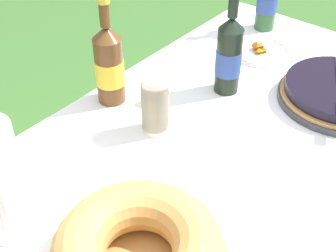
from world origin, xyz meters
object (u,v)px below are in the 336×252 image
cider_bottle_amber (109,65)px  cup_stack (155,105)px  juice_bottle_red (229,55)px  snack_plate_left (261,51)px  bundt_cake (139,252)px

cider_bottle_amber → cup_stack: bearing=-97.6°
cup_stack → juice_bottle_red: size_ratio=0.52×
juice_bottle_red → snack_plate_left: juice_bottle_red is taller
bundt_cake → juice_bottle_red: juice_bottle_red is taller
cider_bottle_amber → juice_bottle_red: (0.25, -0.23, 0.00)m
snack_plate_left → bundt_cake: bearing=-164.1°
bundt_cake → juice_bottle_red: bearing=19.3°
cider_bottle_amber → snack_plate_left: bearing=-21.5°
bundt_cake → snack_plate_left: (0.87, 0.25, -0.04)m
cup_stack → juice_bottle_red: 0.28m
bundt_cake → cup_stack: cup_stack is taller
cider_bottle_amber → juice_bottle_red: bearing=-42.1°
snack_plate_left → cup_stack: bearing=178.9°
bundt_cake → juice_bottle_red: 0.66m
bundt_cake → cup_stack: size_ratio=2.22×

